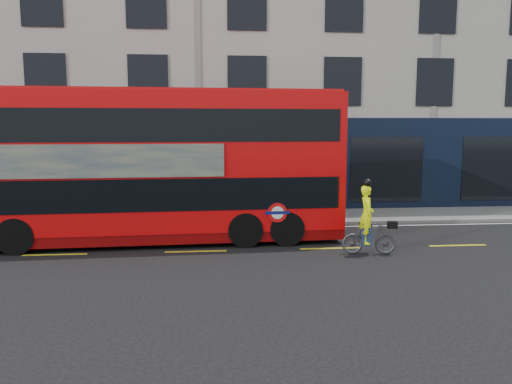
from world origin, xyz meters
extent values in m
plane|color=black|center=(0.00, 0.00, 0.00)|extent=(120.00, 120.00, 0.00)
cube|color=gray|center=(0.00, 6.50, 0.06)|extent=(60.00, 3.00, 0.12)
cube|color=slate|center=(0.00, 5.00, 0.07)|extent=(60.00, 0.12, 0.13)
cube|color=#B8B6AE|center=(0.00, 13.00, 7.50)|extent=(50.00, 10.00, 15.00)
cube|color=black|center=(0.00, 7.98, 2.00)|extent=(50.00, 0.08, 4.00)
cube|color=silver|center=(0.00, 4.70, 0.00)|extent=(58.00, 0.10, 0.01)
cube|color=red|center=(-1.33, 3.00, 2.58)|extent=(11.79, 3.15, 4.20)
cube|color=#690405|center=(-1.33, 3.00, 0.32)|extent=(11.79, 3.10, 0.32)
cube|color=black|center=(-1.33, 3.00, 1.65)|extent=(11.33, 3.17, 0.96)
cube|color=black|center=(-1.33, 3.00, 3.67)|extent=(11.33, 3.17, 0.96)
cube|color=#AE0B0D|center=(-1.33, 3.00, 4.70)|extent=(11.56, 3.04, 0.09)
cube|color=black|center=(4.53, 3.25, 1.65)|extent=(0.14, 2.39, 0.96)
cube|color=black|center=(4.53, 3.25, 3.67)|extent=(0.14, 2.39, 0.96)
cube|color=tan|center=(-2.33, 1.60, 2.66)|extent=(6.37, 0.31, 0.96)
cylinder|color=red|center=(2.44, 1.80, 1.06)|extent=(0.60, 0.05, 0.60)
cylinder|color=white|center=(2.44, 1.80, 1.06)|extent=(0.38, 0.04, 0.38)
cube|color=#0C1459|center=(2.44, 1.79, 1.06)|extent=(0.74, 0.05, 0.10)
cylinder|color=black|center=(2.70, 3.17, 0.53)|extent=(1.18, 2.75, 1.06)
cylinder|color=black|center=(1.43, 3.12, 0.53)|extent=(1.18, 2.75, 1.06)
cylinder|color=black|center=(-5.15, 2.84, 0.53)|extent=(1.18, 2.75, 1.06)
imported|color=#434548|center=(4.95, 0.75, 0.46)|extent=(1.58, 0.59, 0.93)
imported|color=#D8EF07|center=(4.86, 0.76, 1.15)|extent=(0.46, 0.64, 1.66)
cube|color=black|center=(5.60, 0.68, 0.86)|extent=(0.27, 0.23, 0.20)
cube|color=navy|center=(4.86, 0.76, 0.59)|extent=(0.31, 0.37, 0.64)
sphere|color=black|center=(4.86, 0.76, 2.06)|extent=(0.24, 0.24, 0.24)
camera|label=1|loc=(0.44, -12.83, 3.62)|focal=35.00mm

